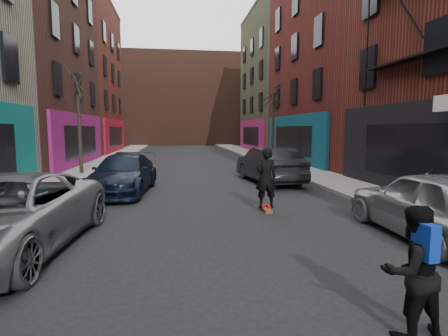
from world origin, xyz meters
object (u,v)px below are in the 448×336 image
object	(u,v)px
parked_right_end	(269,165)
skateboarder	(266,178)
parked_left_far	(4,215)
skateboard	(265,209)
parked_right_far	(432,204)
pedestrian	(412,271)
parked_left_end	(123,174)
tree_left_far	(79,112)
tree_right_far	(273,115)

from	to	relation	value
parked_right_end	skateboarder	bearing A→B (deg)	67.38
parked_left_far	skateboard	bearing A→B (deg)	29.89
parked_right_far	pedestrian	size ratio (longest dim) A/B	2.92
parked_left_end	skateboarder	distance (m)	6.12
parked_left_far	parked_right_far	distance (m)	9.21
skateboarder	parked_right_end	bearing A→B (deg)	-107.63
parked_left_end	parked_right_end	world-z (taller)	parked_right_end
parked_left_end	parked_right_end	distance (m)	6.65
tree_left_far	skateboard	bearing A→B (deg)	-50.51
pedestrian	parked_left_end	bearing A→B (deg)	-67.61
tree_left_far	tree_right_far	world-z (taller)	tree_right_far
parked_left_end	parked_right_end	size ratio (longest dim) A/B	1.03
tree_left_far	skateboarder	xyz separation A→B (m)	(7.77, -9.43, -2.35)
parked_left_far	skateboarder	distance (m)	6.80
tree_right_far	parked_left_end	bearing A→B (deg)	-128.98
parked_left_end	skateboard	distance (m)	6.15
pedestrian	parked_left_far	bearing A→B (deg)	-33.65
skateboard	skateboarder	bearing A→B (deg)	0.00
parked_left_end	pedestrian	size ratio (longest dim) A/B	3.17
parked_right_end	skateboarder	distance (m)	5.83
parked_right_far	pedestrian	xyz separation A→B (m)	(-2.98, -3.37, 0.01)
skateboard	parked_left_far	bearing A→B (deg)	-156.67
parked_right_end	skateboard	distance (m)	5.87
pedestrian	skateboard	bearing A→B (deg)	-92.00
tree_left_far	skateboard	world-z (taller)	tree_left_far
parked_left_end	tree_right_far	bearing A→B (deg)	56.46
parked_right_end	pedestrian	distance (m)	12.29
tree_right_far	parked_left_end	size ratio (longest dim) A/B	1.32
tree_right_far	skateboard	size ratio (longest dim) A/B	8.50
parked_right_far	skateboard	bearing A→B (deg)	-44.75
tree_right_far	parked_right_far	world-z (taller)	tree_right_far
parked_right_far	skateboarder	size ratio (longest dim) A/B	2.55
skateboarder	pedestrian	size ratio (longest dim) A/B	1.14
skateboarder	pedestrian	distance (m)	6.61
tree_left_far	tree_right_far	size ratio (longest dim) A/B	0.96
parked_right_far	skateboarder	xyz separation A→B (m)	(-3.03, 3.23, 0.22)
tree_left_far	pedestrian	distance (m)	18.02
parked_right_end	parked_left_end	bearing A→B (deg)	9.16
parked_right_far	parked_left_far	bearing A→B (deg)	-0.37
parked_left_far	parked_right_far	xyz separation A→B (m)	(9.20, -0.39, 0.02)
tree_right_far	parked_left_end	distance (m)	15.20
tree_left_far	parked_right_far	distance (m)	16.84
tree_right_far	parked_left_far	bearing A→B (deg)	-120.59
pedestrian	tree_right_far	bearing A→B (deg)	-104.18
tree_right_far	skateboarder	world-z (taller)	tree_right_far
parked_right_end	skateboard	bearing A→B (deg)	67.38
parked_left_end	parked_right_far	bearing A→B (deg)	-36.64
parked_left_end	parked_right_far	world-z (taller)	parked_right_far
parked_right_far	parked_right_end	bearing A→B (deg)	-78.94
tree_left_far	parked_right_end	distance (m)	10.48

